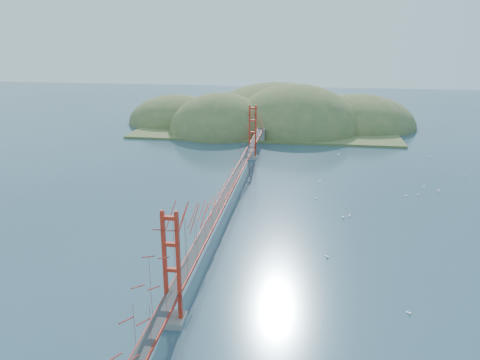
# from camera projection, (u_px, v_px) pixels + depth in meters

# --- Properties ---
(ground) EXTENTS (320.00, 320.00, 0.00)m
(ground) POSITION_uv_depth(u_px,v_px,m) (228.00, 209.00, 73.35)
(ground) COLOR #2E4A5C
(ground) RESTS_ON ground
(bridge) EXTENTS (2.20, 94.40, 12.00)m
(bridge) POSITION_uv_depth(u_px,v_px,m) (228.00, 166.00, 71.33)
(bridge) COLOR gray
(bridge) RESTS_ON ground
(far_headlands) EXTENTS (84.00, 58.00, 25.00)m
(far_headlands) POSITION_uv_depth(u_px,v_px,m) (276.00, 124.00, 137.39)
(far_headlands) COLOR olive
(far_headlands) RESTS_ON ground
(sailboat_15) EXTENTS (0.55, 0.59, 0.67)m
(sailboat_15) POSITION_uv_depth(u_px,v_px,m) (430.00, 156.00, 103.02)
(sailboat_15) COLOR white
(sailboat_15) RESTS_ON ground
(sailboat_6) EXTENTS (0.64, 0.64, 0.67)m
(sailboat_6) POSITION_uv_depth(u_px,v_px,m) (327.00, 256.00, 58.10)
(sailboat_6) COLOR white
(sailboat_6) RESTS_ON ground
(sailboat_8) EXTENTS (0.59, 0.56, 0.67)m
(sailboat_8) POSITION_uv_depth(u_px,v_px,m) (406.00, 195.00, 78.93)
(sailboat_8) COLOR white
(sailboat_8) RESTS_ON ground
(sailboat_2) EXTENTS (0.58, 0.58, 0.62)m
(sailboat_2) POSITION_uv_depth(u_px,v_px,m) (409.00, 312.00, 46.67)
(sailboat_2) COLOR white
(sailboat_2) RESTS_ON ground
(sailboat_1) EXTENTS (0.58, 0.58, 0.61)m
(sailboat_1) POSITION_uv_depth(u_px,v_px,m) (418.00, 194.00, 79.51)
(sailboat_1) COLOR white
(sailboat_1) RESTS_ON ground
(sailboat_3) EXTENTS (0.60, 0.55, 0.68)m
(sailboat_3) POSITION_uv_depth(u_px,v_px,m) (320.00, 181.00, 86.32)
(sailboat_3) COLOR white
(sailboat_3) RESTS_ON ground
(sailboat_12) EXTENTS (0.50, 0.42, 0.58)m
(sailboat_12) POSITION_uv_depth(u_px,v_px,m) (339.00, 154.00, 104.62)
(sailboat_12) COLOR white
(sailboat_12) RESTS_ON ground
(sailboat_4) EXTENTS (0.68, 0.68, 0.72)m
(sailboat_4) POSITION_uv_depth(u_px,v_px,m) (439.00, 190.00, 81.27)
(sailboat_4) COLOR white
(sailboat_4) RESTS_ON ground
(sailboat_0) EXTENTS (0.63, 0.65, 0.73)m
(sailboat_0) POSITION_uv_depth(u_px,v_px,m) (343.00, 216.00, 70.12)
(sailboat_0) COLOR white
(sailboat_0) RESTS_ON ground
(sailboat_16) EXTENTS (0.57, 0.57, 0.63)m
(sailboat_16) POSITION_uv_depth(u_px,v_px,m) (316.00, 198.00, 77.79)
(sailboat_16) COLOR white
(sailboat_16) RESTS_ON ground
(sailboat_14) EXTENTS (0.55, 0.55, 0.61)m
(sailboat_14) POSITION_uv_depth(u_px,v_px,m) (350.00, 215.00, 70.64)
(sailboat_14) COLOR white
(sailboat_14) RESTS_ON ground
(sailboat_17) EXTENTS (0.50, 0.42, 0.58)m
(sailboat_17) POSITION_uv_depth(u_px,v_px,m) (465.00, 175.00, 89.79)
(sailboat_17) COLOR white
(sailboat_17) RESTS_ON ground
(sailboat_extra_0) EXTENTS (0.49, 0.53, 0.59)m
(sailboat_extra_0) POSITION_uv_depth(u_px,v_px,m) (424.00, 186.00, 83.49)
(sailboat_extra_0) COLOR white
(sailboat_extra_0) RESTS_ON ground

